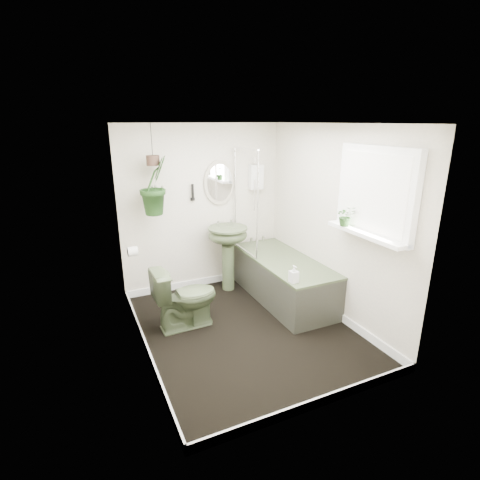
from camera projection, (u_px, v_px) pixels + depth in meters
name	position (u px, v px, depth m)	size (l,w,h in m)	color
floor	(245.00, 330.00, 4.38)	(2.30, 2.80, 0.02)	black
ceiling	(246.00, 122.00, 3.67)	(2.30, 2.80, 0.02)	white
wall_back	(203.00, 208.00, 5.25)	(2.30, 0.02, 2.30)	beige
wall_front	(327.00, 285.00, 2.81)	(2.30, 0.02, 2.30)	beige
wall_left	(136.00, 250.00, 3.56)	(0.02, 2.80, 2.30)	beige
wall_right	(333.00, 223.00, 4.49)	(0.02, 2.80, 2.30)	beige
skirting	(245.00, 325.00, 4.36)	(2.30, 2.80, 0.10)	white
bathtub	(283.00, 279.00, 5.04)	(0.72, 1.72, 0.58)	#445234
bath_screen	(246.00, 202.00, 5.03)	(0.04, 0.72, 1.40)	silver
shower_box	(256.00, 177.00, 5.38)	(0.20, 0.10, 0.35)	white
oval_mirror	(220.00, 183.00, 5.20)	(0.46, 0.03, 0.62)	#B7AD95
wall_sconce	(193.00, 192.00, 5.07)	(0.04, 0.04, 0.22)	black
toilet_roll_holder	(133.00, 251.00, 4.27)	(0.11, 0.11, 0.11)	white
window_recess	(376.00, 192.00, 3.70)	(0.08, 1.00, 0.90)	white
window_sill	(366.00, 234.00, 3.80)	(0.18, 1.00, 0.04)	white
window_blinds	(372.00, 192.00, 3.68)	(0.01, 0.86, 0.76)	white
toilet	(185.00, 297.00, 4.34)	(0.42, 0.73, 0.75)	#445234
pedestal_sink	(228.00, 258.00, 5.29)	(0.55, 0.47, 0.93)	#445234
sill_plant	(346.00, 216.00, 3.97)	(0.20, 0.17, 0.22)	black
hanging_plant	(155.00, 185.00, 4.62)	(0.40, 0.32, 0.73)	black
soap_bottle	(294.00, 274.00, 4.21)	(0.09, 0.09, 0.20)	black
hanging_pot	(153.00, 160.00, 4.53)	(0.16, 0.16, 0.12)	#3B281E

